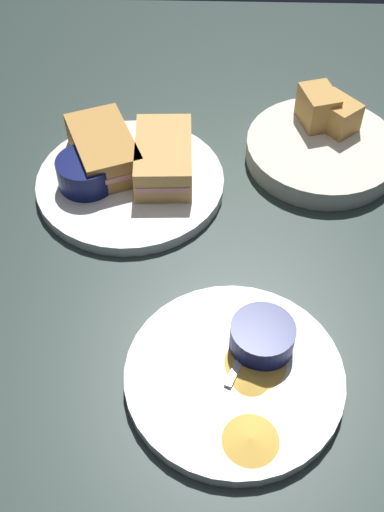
% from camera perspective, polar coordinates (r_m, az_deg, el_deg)
% --- Properties ---
extents(ground_plane, '(1.10, 1.10, 0.03)m').
position_cam_1_polar(ground_plane, '(0.89, -0.99, 4.30)').
color(ground_plane, '#283833').
extents(plate_sandwich_main, '(0.26, 0.26, 0.02)m').
position_cam_1_polar(plate_sandwich_main, '(0.90, -5.47, 6.49)').
color(plate_sandwich_main, white).
rests_on(plate_sandwich_main, ground_plane).
extents(sandwich_half_near, '(0.14, 0.08, 0.05)m').
position_cam_1_polar(sandwich_half_near, '(0.89, -2.53, 8.72)').
color(sandwich_half_near, tan).
rests_on(sandwich_half_near, plate_sandwich_main).
extents(sandwich_half_far, '(0.15, 0.12, 0.05)m').
position_cam_1_polar(sandwich_half_far, '(0.91, -7.84, 9.34)').
color(sandwich_half_far, '#C68C42').
rests_on(sandwich_half_far, plate_sandwich_main).
extents(ramekin_dark_sauce, '(0.08, 0.08, 0.04)m').
position_cam_1_polar(ramekin_dark_sauce, '(0.88, -9.40, 7.41)').
color(ramekin_dark_sauce, '#0C144C').
rests_on(ramekin_dark_sauce, plate_sandwich_main).
extents(spoon_by_dark_ramekin, '(0.04, 0.10, 0.01)m').
position_cam_1_polar(spoon_by_dark_ramekin, '(0.89, -5.49, 7.24)').
color(spoon_by_dark_ramekin, silver).
rests_on(spoon_by_dark_ramekin, plate_sandwich_main).
extents(plate_chips_companion, '(0.24, 0.24, 0.02)m').
position_cam_1_polar(plate_chips_companion, '(0.70, 3.75, -10.62)').
color(plate_chips_companion, white).
rests_on(plate_chips_companion, ground_plane).
extents(ramekin_light_gravy, '(0.07, 0.07, 0.03)m').
position_cam_1_polar(ramekin_light_gravy, '(0.70, 6.25, -7.08)').
color(ramekin_light_gravy, '#0C144C').
rests_on(ramekin_light_gravy, plate_chips_companion).
extents(spoon_by_gravy_ramekin, '(0.10, 0.05, 0.01)m').
position_cam_1_polar(spoon_by_gravy_ramekin, '(0.72, 5.34, -7.02)').
color(spoon_by_gravy_ramekin, silver).
rests_on(spoon_by_gravy_ramekin, plate_chips_companion).
extents(plantain_chip_scatter, '(0.17, 0.09, 0.01)m').
position_cam_1_polar(plantain_chip_scatter, '(0.68, 5.45, -11.80)').
color(plantain_chip_scatter, gold).
rests_on(plantain_chip_scatter, plate_chips_companion).
extents(bread_basket_rear, '(0.22, 0.22, 0.08)m').
position_cam_1_polar(bread_basket_rear, '(0.96, 11.48, 9.66)').
color(bread_basket_rear, silver).
rests_on(bread_basket_rear, ground_plane).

